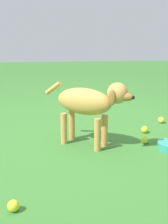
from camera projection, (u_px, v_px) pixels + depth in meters
The scene contains 6 objects.
ground at pixel (68, 136), 2.85m from camera, with size 14.00×14.00×0.00m, color #38722D.
dog at pixel (89, 103), 2.52m from camera, with size 0.53×0.70×0.56m.
tennis_ball_0 at pixel (145, 130), 2.94m from camera, with size 0.07×0.07×0.07m, color #CED72B.
tennis_ball_1 at pixel (145, 140), 2.66m from camera, with size 0.07×0.07×0.07m, color #BFD536.
tennis_ball_2 at pixel (161, 120), 3.25m from camera, with size 0.07×0.07×0.07m, color yellow.
tennis_ball_3 at pixel (13, 206), 1.66m from camera, with size 0.07×0.07×0.07m, color yellow.
Camera 1 is at (2.70, -0.12, 0.95)m, focal length 49.43 mm.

